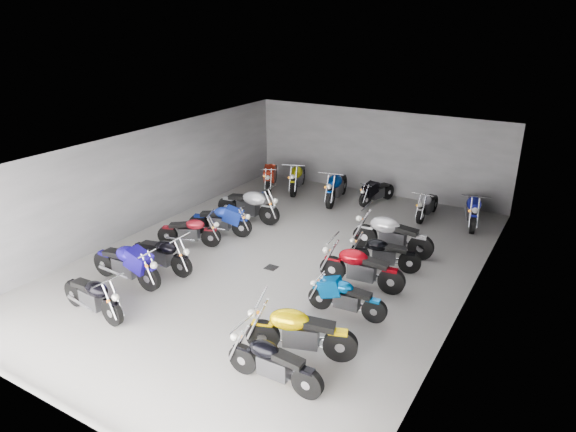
{
  "coord_description": "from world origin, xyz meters",
  "views": [
    {
      "loc": [
        6.84,
        -11.09,
        6.49
      ],
      "look_at": [
        -0.29,
        0.89,
        1.0
      ],
      "focal_mm": 32.0,
      "sensor_mm": 36.0,
      "label": 1
    }
  ],
  "objects_px": {
    "motorcycle_left_a": "(93,296)",
    "motorcycle_right_e": "(383,253)",
    "drain_grate": "(271,267)",
    "motorcycle_back_f": "(473,209)",
    "motorcycle_left_c": "(161,254)",
    "motorcycle_back_c": "(336,187)",
    "motorcycle_back_d": "(377,192)",
    "motorcycle_left_f": "(249,205)",
    "motorcycle_right_c": "(346,297)",
    "motorcycle_back_b": "(297,177)",
    "motorcycle_back_e": "(427,205)",
    "motorcycle_right_a": "(273,362)",
    "motorcycle_right_b": "(300,332)",
    "motorcycle_right_d": "(361,268)",
    "motorcycle_right_f": "(392,235)",
    "motorcycle_back_a": "(271,175)",
    "motorcycle_left_e": "(221,220)",
    "motorcycle_left_d": "(190,231)",
    "motorcycle_left_b": "(126,264)"
  },
  "relations": [
    {
      "from": "motorcycle_left_e",
      "to": "motorcycle_right_b",
      "type": "xyz_separation_m",
      "value": [
        5.14,
        -4.07,
        0.06
      ]
    },
    {
      "from": "motorcycle_left_d",
      "to": "motorcycle_right_d",
      "type": "distance_m",
      "value": 5.39
    },
    {
      "from": "motorcycle_left_b",
      "to": "motorcycle_right_c",
      "type": "xyz_separation_m",
      "value": [
        5.47,
        1.5,
        -0.09
      ]
    },
    {
      "from": "motorcycle_left_f",
      "to": "motorcycle_back_c",
      "type": "bearing_deg",
      "value": 149.13
    },
    {
      "from": "motorcycle_left_f",
      "to": "motorcycle_right_c",
      "type": "distance_m",
      "value": 6.39
    },
    {
      "from": "motorcycle_left_a",
      "to": "motorcycle_right_e",
      "type": "height_order",
      "value": "motorcycle_left_a"
    },
    {
      "from": "motorcycle_right_b",
      "to": "motorcycle_right_f",
      "type": "distance_m",
      "value": 5.55
    },
    {
      "from": "motorcycle_left_c",
      "to": "motorcycle_left_e",
      "type": "height_order",
      "value": "motorcycle_left_c"
    },
    {
      "from": "drain_grate",
      "to": "motorcycle_back_f",
      "type": "distance_m",
      "value": 7.25
    },
    {
      "from": "motorcycle_right_c",
      "to": "motorcycle_back_d",
      "type": "distance_m",
      "value": 7.78
    },
    {
      "from": "motorcycle_left_f",
      "to": "motorcycle_right_f",
      "type": "height_order",
      "value": "motorcycle_right_f"
    },
    {
      "from": "motorcycle_back_a",
      "to": "motorcycle_back_f",
      "type": "relative_size",
      "value": 0.92
    },
    {
      "from": "motorcycle_right_a",
      "to": "motorcycle_right_b",
      "type": "xyz_separation_m",
      "value": [
        -0.01,
        1.02,
        0.07
      ]
    },
    {
      "from": "motorcycle_right_c",
      "to": "motorcycle_right_e",
      "type": "bearing_deg",
      "value": -2.88
    },
    {
      "from": "motorcycle_right_c",
      "to": "motorcycle_back_a",
      "type": "height_order",
      "value": "motorcycle_back_a"
    },
    {
      "from": "motorcycle_left_c",
      "to": "motorcycle_right_e",
      "type": "xyz_separation_m",
      "value": [
        5.09,
        3.14,
        -0.02
      ]
    },
    {
      "from": "motorcycle_back_a",
      "to": "motorcycle_back_d",
      "type": "relative_size",
      "value": 1.15
    },
    {
      "from": "motorcycle_left_e",
      "to": "motorcycle_back_e",
      "type": "relative_size",
      "value": 1.05
    },
    {
      "from": "motorcycle_back_e",
      "to": "motorcycle_right_c",
      "type": "bearing_deg",
      "value": 93.53
    },
    {
      "from": "motorcycle_left_d",
      "to": "motorcycle_right_b",
      "type": "bearing_deg",
      "value": 38.05
    },
    {
      "from": "motorcycle_left_f",
      "to": "motorcycle_back_f",
      "type": "distance_m",
      "value": 7.38
    },
    {
      "from": "motorcycle_right_d",
      "to": "motorcycle_right_f",
      "type": "bearing_deg",
      "value": -4.81
    },
    {
      "from": "motorcycle_back_f",
      "to": "drain_grate",
      "type": "bearing_deg",
      "value": 42.7
    },
    {
      "from": "motorcycle_left_a",
      "to": "motorcycle_back_f",
      "type": "height_order",
      "value": "motorcycle_back_f"
    },
    {
      "from": "motorcycle_right_e",
      "to": "motorcycle_right_a",
      "type": "bearing_deg",
      "value": 164.73
    },
    {
      "from": "motorcycle_left_a",
      "to": "motorcycle_right_c",
      "type": "xyz_separation_m",
      "value": [
        4.97,
        2.98,
        -0.04
      ]
    },
    {
      "from": "motorcycle_right_b",
      "to": "motorcycle_left_d",
      "type": "bearing_deg",
      "value": 42.67
    },
    {
      "from": "motorcycle_left_c",
      "to": "motorcycle_back_c",
      "type": "distance_m",
      "value": 7.61
    },
    {
      "from": "motorcycle_left_c",
      "to": "motorcycle_left_d",
      "type": "distance_m",
      "value": 1.71
    },
    {
      "from": "motorcycle_left_f",
      "to": "motorcycle_right_a",
      "type": "relative_size",
      "value": 1.16
    },
    {
      "from": "motorcycle_right_c",
      "to": "motorcycle_back_c",
      "type": "distance_m",
      "value": 7.76
    },
    {
      "from": "motorcycle_left_d",
      "to": "motorcycle_left_f",
      "type": "distance_m",
      "value": 2.57
    },
    {
      "from": "motorcycle_back_a",
      "to": "motorcycle_left_c",
      "type": "bearing_deg",
      "value": 74.99
    },
    {
      "from": "motorcycle_left_c",
      "to": "motorcycle_back_d",
      "type": "distance_m",
      "value": 8.54
    },
    {
      "from": "motorcycle_left_d",
      "to": "motorcycle_back_b",
      "type": "height_order",
      "value": "motorcycle_back_b"
    },
    {
      "from": "motorcycle_right_b",
      "to": "motorcycle_back_e",
      "type": "height_order",
      "value": "motorcycle_right_b"
    },
    {
      "from": "drain_grate",
      "to": "motorcycle_right_d",
      "type": "xyz_separation_m",
      "value": [
        2.5,
        0.28,
        0.53
      ]
    },
    {
      "from": "drain_grate",
      "to": "motorcycle_back_c",
      "type": "xyz_separation_m",
      "value": [
        -0.82,
        5.78,
        0.57
      ]
    },
    {
      "from": "motorcycle_left_d",
      "to": "motorcycle_right_e",
      "type": "distance_m",
      "value": 5.72
    },
    {
      "from": "motorcycle_right_a",
      "to": "motorcycle_back_c",
      "type": "xyz_separation_m",
      "value": [
        -3.41,
        9.77,
        0.09
      ]
    },
    {
      "from": "motorcycle_back_e",
      "to": "motorcycle_back_b",
      "type": "bearing_deg",
      "value": -0.86
    },
    {
      "from": "motorcycle_left_b",
      "to": "motorcycle_left_f",
      "type": "height_order",
      "value": "motorcycle_left_f"
    },
    {
      "from": "motorcycle_left_e",
      "to": "motorcycle_back_c",
      "type": "distance_m",
      "value": 4.99
    },
    {
      "from": "motorcycle_left_a",
      "to": "motorcycle_back_d",
      "type": "distance_m",
      "value": 10.8
    },
    {
      "from": "motorcycle_right_f",
      "to": "motorcycle_right_e",
      "type": "bearing_deg",
      "value": -174.29
    },
    {
      "from": "motorcycle_back_b",
      "to": "motorcycle_back_e",
      "type": "xyz_separation_m",
      "value": [
        5.24,
        -0.26,
        -0.1
      ]
    },
    {
      "from": "motorcycle_back_c",
      "to": "motorcycle_back_d",
      "type": "height_order",
      "value": "motorcycle_back_c"
    },
    {
      "from": "motorcycle_left_a",
      "to": "motorcycle_left_d",
      "type": "xyz_separation_m",
      "value": [
        -0.65,
        4.09,
        -0.03
      ]
    },
    {
      "from": "drain_grate",
      "to": "motorcycle_back_a",
      "type": "bearing_deg",
      "value": 122.49
    },
    {
      "from": "motorcycle_left_c",
      "to": "motorcycle_back_c",
      "type": "bearing_deg",
      "value": 166.36
    }
  ]
}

